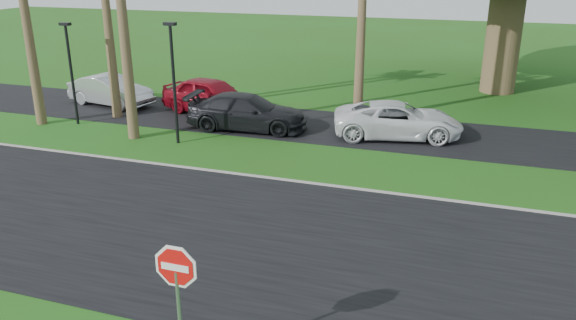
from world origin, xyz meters
The scene contains 11 objects.
ground centered at (0.00, 0.00, 0.00)m, with size 120.00×120.00×0.00m, color #244D13.
road centered at (0.00, 2.00, 0.01)m, with size 120.00×8.00×0.02m, color black.
parking_strip centered at (0.00, 12.50, 0.01)m, with size 120.00×5.00×0.02m, color black.
curb centered at (0.00, 6.05, 0.03)m, with size 120.00×0.12×0.06m, color gray.
stop_sign_near centered at (0.50, -3.00, 1.77)m, with size 1.05×0.07×2.62m.
streetlight_left centered at (-11.50, 9.50, 2.50)m, with size 0.45×0.25×4.34m.
streetlight_right centered at (-6.00, 8.50, 2.65)m, with size 0.45×0.25×4.64m.
car_silver centered at (-12.03, 12.75, 0.72)m, with size 1.53×4.40×1.45m, color #B7BABF.
car_red centered at (-6.65, 12.94, 0.83)m, with size 1.96×4.87×1.66m, color maroon.
car_dark centered at (-4.12, 11.11, 0.74)m, with size 2.06×5.07×1.47m, color black.
car_minivan centered at (2.06, 11.97, 0.71)m, with size 2.35×5.10×1.42m, color white.
Camera 1 is at (4.80, -10.02, 6.85)m, focal length 35.00 mm.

